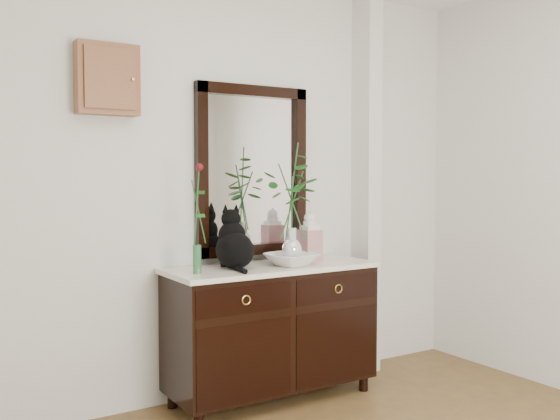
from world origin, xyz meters
TOP-DOWN VIEW (x-y plane):
  - wall_back at (0.00, 1.98)m, footprint 3.60×0.04m
  - pilaster at (1.00, 1.90)m, footprint 0.12×0.20m
  - sideboard at (0.10, 1.73)m, footprint 1.33×0.52m
  - wall_mirror at (0.10, 1.97)m, footprint 0.80×0.06m
  - key_cabinet at (-0.85, 1.94)m, footprint 0.35×0.10m
  - cat at (-0.16, 1.74)m, footprint 0.30×0.35m
  - lotus_bowl at (0.20, 1.65)m, footprint 0.36×0.36m
  - vase_branches at (0.20, 1.65)m, footprint 0.40×0.40m
  - bud_vase_rose at (-0.43, 1.67)m, footprint 0.10×0.10m
  - ginger_jar at (0.40, 1.74)m, footprint 0.13×0.13m

SIDE VIEW (x-z plane):
  - sideboard at x=0.10m, z-range 0.06..0.88m
  - lotus_bowl at x=0.20m, z-range 0.85..0.93m
  - ginger_jar at x=0.40m, z-range 0.85..1.18m
  - cat at x=-0.16m, z-range 0.85..1.21m
  - bud_vase_rose at x=-0.43m, z-range 0.85..1.49m
  - vase_branches at x=0.20m, z-range 0.87..1.62m
  - wall_back at x=0.00m, z-range 0.00..2.70m
  - pilaster at x=1.00m, z-range 0.00..2.70m
  - wall_mirror at x=0.10m, z-range 0.89..1.99m
  - key_cabinet at x=-0.85m, z-range 1.75..2.15m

